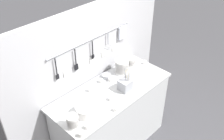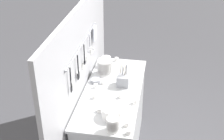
# 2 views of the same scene
# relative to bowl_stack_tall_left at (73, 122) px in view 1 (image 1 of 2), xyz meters

# --- Properties ---
(counter) EXTENTS (1.48, 0.62, 0.93)m
(counter) POSITION_rel_bowl_stack_tall_left_xyz_m (0.66, 0.12, -0.53)
(counter) COLOR #B7BABC
(counter) RESTS_ON ground
(back_wall) EXTENTS (2.28, 0.11, 1.85)m
(back_wall) POSITION_rel_bowl_stack_tall_left_xyz_m (0.66, 0.46, -0.07)
(back_wall) COLOR #B2B2B7
(back_wall) RESTS_ON ground
(bowl_stack_tall_left) EXTENTS (0.12, 0.12, 0.14)m
(bowl_stack_tall_left) POSITION_rel_bowl_stack_tall_left_xyz_m (0.00, 0.00, 0.00)
(bowl_stack_tall_left) COLOR white
(bowl_stack_tall_left) RESTS_ON counter
(bowl_stack_nested_right) EXTENTS (0.17, 0.17, 0.18)m
(bowl_stack_nested_right) POSITION_rel_bowl_stack_tall_left_xyz_m (0.99, 0.27, 0.02)
(bowl_stack_nested_right) COLOR white
(bowl_stack_nested_right) RESTS_ON counter
(bowl_stack_back_corner) EXTENTS (0.11, 0.11, 0.12)m
(bowl_stack_back_corner) POSITION_rel_bowl_stack_tall_left_xyz_m (1.19, 0.29, -0.01)
(bowl_stack_back_corner) COLOR white
(bowl_stack_back_corner) RESTS_ON counter
(plate_stack) EXTENTS (0.21, 0.21, 0.10)m
(plate_stack) POSITION_rel_bowl_stack_tall_left_xyz_m (0.20, 0.03, -0.02)
(plate_stack) COLOR white
(plate_stack) RESTS_ON counter
(steel_mixing_bowl) EXTENTS (0.11, 0.11, 0.04)m
(steel_mixing_bowl) POSITION_rel_bowl_stack_tall_left_xyz_m (0.79, 0.34, -0.05)
(steel_mixing_bowl) COLOR #93969E
(steel_mixing_bowl) RESTS_ON counter
(cutlery_caddy) EXTENTS (0.13, 0.13, 0.26)m
(cutlery_caddy) POSITION_rel_bowl_stack_tall_left_xyz_m (0.77, 0.02, -0.00)
(cutlery_caddy) COLOR #93969E
(cutlery_caddy) RESTS_ON counter
(cup_front_right) EXTENTS (0.05, 0.05, 0.05)m
(cup_front_right) POSITION_rel_bowl_stack_tall_left_xyz_m (1.34, 0.18, -0.05)
(cup_front_right) COLOR white
(cup_front_right) RESTS_ON counter
(cup_mid_row) EXTENTS (0.05, 0.05, 0.05)m
(cup_mid_row) POSITION_rel_bowl_stack_tall_left_xyz_m (0.25, 0.18, -0.05)
(cup_mid_row) COLOR white
(cup_mid_row) RESTS_ON counter
(cup_back_right) EXTENTS (0.05, 0.05, 0.05)m
(cup_back_right) POSITION_rel_bowl_stack_tall_left_xyz_m (0.53, 0.01, -0.05)
(cup_back_right) COLOR white
(cup_back_right) RESTS_ON counter
(cup_by_caddy) EXTENTS (0.05, 0.05, 0.05)m
(cup_by_caddy) POSITION_rel_bowl_stack_tall_left_xyz_m (0.08, -0.12, -0.05)
(cup_by_caddy) COLOR white
(cup_by_caddy) RESTS_ON counter
(cup_edge_near) EXTENTS (0.05, 0.05, 0.05)m
(cup_edge_near) POSITION_rel_bowl_stack_tall_left_xyz_m (-0.02, -0.15, -0.05)
(cup_edge_near) COLOR white
(cup_edge_near) RESTS_ON counter
(cup_beside_plates) EXTENTS (0.05, 0.05, 0.05)m
(cup_beside_plates) POSITION_rel_bowl_stack_tall_left_xyz_m (0.76, 0.24, -0.05)
(cup_beside_plates) COLOR white
(cup_beside_plates) RESTS_ON counter
(cup_edge_far) EXTENTS (0.05, 0.05, 0.05)m
(cup_edge_far) POSITION_rel_bowl_stack_tall_left_xyz_m (0.67, 0.31, -0.05)
(cup_edge_far) COLOR white
(cup_edge_far) RESTS_ON counter
(cup_back_left) EXTENTS (0.05, 0.05, 0.05)m
(cup_back_left) POSITION_rel_bowl_stack_tall_left_xyz_m (0.47, 0.28, -0.05)
(cup_back_left) COLOR white
(cup_back_left) RESTS_ON counter
(cup_front_left) EXTENTS (0.05, 0.05, 0.05)m
(cup_front_left) POSITION_rel_bowl_stack_tall_left_xyz_m (0.45, -0.15, -0.05)
(cup_front_left) COLOR white
(cup_front_left) RESTS_ON counter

